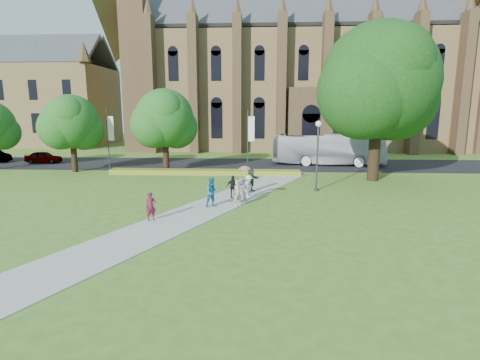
# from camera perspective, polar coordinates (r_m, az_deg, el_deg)

# --- Properties ---
(ground) EXTENTS (160.00, 160.00, 0.00)m
(ground) POSITION_cam_1_polar(r_m,az_deg,el_deg) (22.57, -5.27, -4.90)
(ground) COLOR #456B20
(ground) RESTS_ON ground
(road) EXTENTS (160.00, 10.00, 0.02)m
(road) POSITION_cam_1_polar(r_m,az_deg,el_deg) (42.07, -1.33, 2.43)
(road) COLOR black
(road) RESTS_ON ground
(footpath) EXTENTS (15.58, 28.54, 0.04)m
(footpath) POSITION_cam_1_polar(r_m,az_deg,el_deg) (23.52, -4.92, -4.20)
(footpath) COLOR #B2B2A8
(footpath) RESTS_ON ground
(flower_hedge) EXTENTS (18.00, 1.40, 0.45)m
(flower_hedge) POSITION_cam_1_polar(r_m,az_deg,el_deg) (35.58, -5.40, 1.22)
(flower_hedge) COLOR #B49024
(flower_hedge) RESTS_ON ground
(cathedral) EXTENTS (52.60, 18.25, 28.00)m
(cathedral) POSITION_cam_1_polar(r_m,az_deg,el_deg) (62.00, 9.79, 16.96)
(cathedral) COLOR brown
(cathedral) RESTS_ON ground
(building_west) EXTENTS (22.00, 14.00, 18.30)m
(building_west) POSITION_cam_1_polar(r_m,az_deg,el_deg) (73.69, -27.89, 11.93)
(building_west) COLOR brown
(building_west) RESTS_ON ground
(streetlamp) EXTENTS (0.44, 0.44, 5.24)m
(streetlamp) POSITION_cam_1_polar(r_m,az_deg,el_deg) (28.46, 11.75, 4.91)
(streetlamp) COLOR #38383D
(streetlamp) RESTS_ON ground
(large_tree) EXTENTS (9.60, 9.60, 13.20)m
(large_tree) POSITION_cam_1_polar(r_m,az_deg,el_deg) (34.02, 20.41, 13.94)
(large_tree) COLOR #332114
(large_tree) RESTS_ON ground
(street_tree_0) EXTENTS (5.20, 5.20, 7.50)m
(street_tree_0) POSITION_cam_1_polar(r_m,az_deg,el_deg) (39.94, -24.32, 8.07)
(street_tree_0) COLOR #332114
(street_tree_0) RESTS_ON ground
(street_tree_1) EXTENTS (5.60, 5.60, 8.05)m
(street_tree_1) POSITION_cam_1_polar(r_m,az_deg,el_deg) (37.18, -11.42, 9.20)
(street_tree_1) COLOR #332114
(street_tree_1) RESTS_ON ground
(banner_pole_0) EXTENTS (0.70, 0.10, 6.00)m
(banner_pole_0) POSITION_cam_1_polar(r_m,az_deg,el_deg) (36.82, 1.36, 6.54)
(banner_pole_0) COLOR #38383D
(banner_pole_0) RESTS_ON ground
(banner_pole_1) EXTENTS (0.70, 0.10, 6.00)m
(banner_pole_1) POSITION_cam_1_polar(r_m,az_deg,el_deg) (39.79, -19.35, 6.25)
(banner_pole_1) COLOR #38383D
(banner_pole_1) RESTS_ON ground
(tour_coach) EXTENTS (12.37, 3.98, 3.39)m
(tour_coach) POSITION_cam_1_polar(r_m,az_deg,el_deg) (42.48, 13.23, 4.54)
(tour_coach) COLOR silver
(tour_coach) RESTS_ON road
(car_0) EXTENTS (4.00, 1.71, 1.35)m
(car_0) POSITION_cam_1_polar(r_m,az_deg,el_deg) (48.43, -27.75, 3.11)
(car_0) COLOR gray
(car_0) RESTS_ON road
(pedestrian_0) EXTENTS (0.69, 0.62, 1.58)m
(pedestrian_0) POSITION_cam_1_polar(r_m,az_deg,el_deg) (21.10, -13.44, -3.94)
(pedestrian_0) COLOR maroon
(pedestrian_0) RESTS_ON footpath
(pedestrian_1) EXTENTS (1.14, 1.05, 1.88)m
(pedestrian_1) POSITION_cam_1_polar(r_m,az_deg,el_deg) (23.38, -4.23, -1.86)
(pedestrian_1) COLOR #1D5E91
(pedestrian_1) RESTS_ON footpath
(pedestrian_2) EXTENTS (0.98, 1.15, 1.54)m
(pedestrian_2) POSITION_cam_1_polar(r_m,az_deg,el_deg) (25.98, 1.36, -0.95)
(pedestrian_2) COLOR silver
(pedestrian_2) RESTS_ON footpath
(pedestrian_3) EXTENTS (0.97, 0.60, 1.55)m
(pedestrian_3) POSITION_cam_1_polar(r_m,az_deg,el_deg) (25.78, -1.12, -1.03)
(pedestrian_3) COLOR black
(pedestrian_3) RESTS_ON footpath
(pedestrian_4) EXTENTS (0.89, 0.73, 1.56)m
(pedestrian_4) POSITION_cam_1_polar(r_m,az_deg,el_deg) (24.75, 0.28, -1.51)
(pedestrian_4) COLOR slate
(pedestrian_4) RESTS_ON footpath
(pedestrian_5) EXTENTS (1.32, 1.62, 1.73)m
(pedestrian_5) POSITION_cam_1_polar(r_m,az_deg,el_deg) (27.79, 1.71, 0.02)
(pedestrian_5) COLOR #2A2C32
(pedestrian_5) RESTS_ON footpath
(pedestrian_6) EXTENTS (0.72, 0.68, 1.66)m
(pedestrian_6) POSITION_cam_1_polar(r_m,az_deg,el_deg) (23.58, -0.34, -2.00)
(pedestrian_6) COLOR #AD9A90
(pedestrian_6) RESTS_ON footpath
(parasol) EXTENTS (0.83, 0.83, 0.71)m
(parasol) POSITION_cam_1_polar(r_m,az_deg,el_deg) (24.62, 0.71, 1.12)
(parasol) COLOR #D093A1
(parasol) RESTS_ON pedestrian_4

